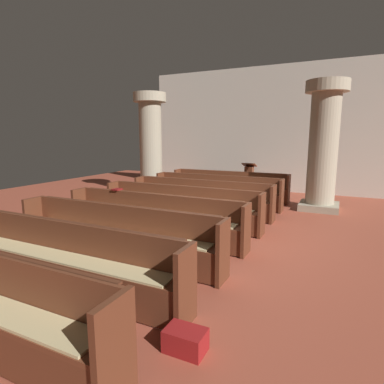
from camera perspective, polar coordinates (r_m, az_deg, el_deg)
The scene contains 14 objects.
ground_plane at distance 6.42m, azimuth 5.03°, elevation -8.15°, with size 19.20×19.20×0.00m, color #9E4733.
back_wall at distance 12.00m, azimuth 15.65°, elevation 10.87°, with size 10.00×0.16×4.50m, color beige.
pew_row_0 at distance 10.23m, azimuth 6.75°, elevation 1.42°, with size 3.80×0.47×0.89m.
pew_row_1 at distance 9.17m, azimuth 4.44°, elevation 0.46°, with size 3.80×0.46×0.89m.
pew_row_2 at distance 8.13m, azimuth 1.55°, elevation -0.74°, with size 3.80×0.47×0.89m.
pew_row_3 at distance 7.13m, azimuth -2.19°, elevation -2.29°, with size 3.80×0.46×0.89m.
pew_row_4 at distance 6.17m, azimuth -7.12°, elevation -4.31°, with size 3.80×0.46×0.89m.
pew_row_5 at distance 5.28m, azimuth -13.83°, elevation -6.99°, with size 3.80×0.47×0.89m.
pew_row_6 at distance 4.51m, azimuth -23.15°, elevation -10.50°, with size 3.80×0.46×0.89m.
pillar_aisle_side at distance 9.22m, azimuth 22.78°, elevation 7.98°, with size 1.10×1.10×3.45m.
pillar_far_side at distance 10.96m, azimuth -7.53°, elevation 8.87°, with size 1.10×1.10×3.45m.
lectern at distance 11.45m, azimuth 10.31°, elevation 2.11°, with size 0.48×0.45×1.08m.
hymn_book at distance 6.82m, azimuth -13.49°, elevation 0.47°, with size 0.17×0.19×0.03m, color maroon.
kneeler_box_red at distance 3.27m, azimuth -1.21°, elevation -25.36°, with size 0.39×0.26×0.22m, color maroon.
Camera 1 is at (2.12, -5.73, 2.00)m, focal length 29.32 mm.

